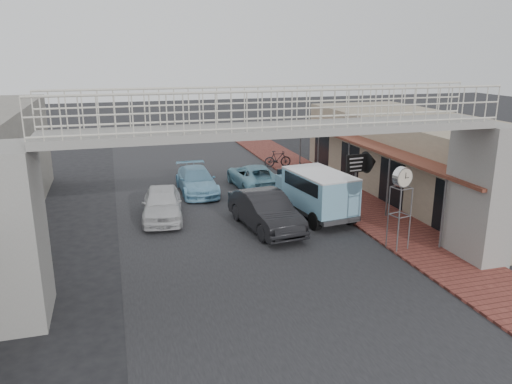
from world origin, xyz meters
TOP-DOWN VIEW (x-y plane):
  - ground at (0.00, 0.00)m, footprint 120.00×120.00m
  - road_strip at (0.00, 0.00)m, footprint 10.00×60.00m
  - sidewalk at (6.50, 3.00)m, footprint 3.00×40.00m
  - shophouse_row at (10.97, 4.00)m, footprint 7.20×18.00m
  - footbridge at (0.00, -4.00)m, footprint 16.40×2.40m
  - white_hatchback at (-2.98, 3.70)m, footprint 2.22×4.49m
  - dark_sedan at (1.14, 1.14)m, footprint 2.28×5.04m
  - angkot_curb at (2.50, 7.75)m, footprint 2.34×4.80m
  - angkot_far at (-0.74, 7.61)m, footprint 1.88×4.61m
  - angkot_van at (3.81, 1.93)m, footprint 2.57×4.68m
  - motorcycle_near at (5.30, 8.59)m, footprint 1.84×1.05m
  - motorcycle_far at (5.30, 11.87)m, footprint 1.80×0.61m
  - street_clock at (5.30, -2.56)m, footprint 0.82×0.73m
  - arrow_sign at (6.46, 2.03)m, footprint 1.69×1.09m

SIDE VIEW (x-z plane):
  - ground at x=0.00m, z-range 0.00..0.00m
  - road_strip at x=0.00m, z-range 0.00..0.01m
  - sidewalk at x=6.50m, z-range 0.00..0.10m
  - motorcycle_near at x=5.30m, z-range 0.10..1.02m
  - motorcycle_far at x=5.30m, z-range 0.10..1.16m
  - angkot_curb at x=2.50m, z-range 0.00..1.31m
  - angkot_far at x=-0.74m, z-range 0.00..1.34m
  - white_hatchback at x=-2.98m, z-range 0.00..1.47m
  - dark_sedan at x=1.14m, z-range 0.00..1.60m
  - angkot_van at x=3.81m, z-range 0.29..2.48m
  - shophouse_row at x=10.97m, z-range 0.01..4.01m
  - arrow_sign at x=6.46m, z-range 0.98..3.82m
  - street_clock at x=5.30m, z-range 1.15..4.34m
  - footbridge at x=0.00m, z-range 0.01..6.35m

